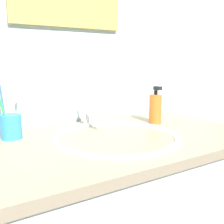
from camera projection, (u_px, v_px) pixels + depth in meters
name	position (u px, v px, depth m)	size (l,w,h in m)	color
tiled_wall_back	(66.00, 48.00, 1.22)	(2.33, 0.04, 2.40)	silver
sink_basin	(116.00, 148.00, 1.01)	(0.47, 0.47, 0.12)	white
faucet	(89.00, 116.00, 1.17)	(0.02, 0.16, 0.10)	silver
toothbrush_cup	(11.00, 127.00, 0.98)	(0.07, 0.07, 0.09)	#338CCC
toothbrush_white	(18.00, 106.00, 1.01)	(0.04, 0.04, 0.19)	white
toothbrush_green	(2.00, 107.00, 0.94)	(0.05, 0.03, 0.21)	green
toothbrush_blue	(3.00, 104.00, 0.99)	(0.02, 0.05, 0.21)	blue
soap_dispenser	(155.00, 108.00, 1.22)	(0.06, 0.06, 0.17)	orange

